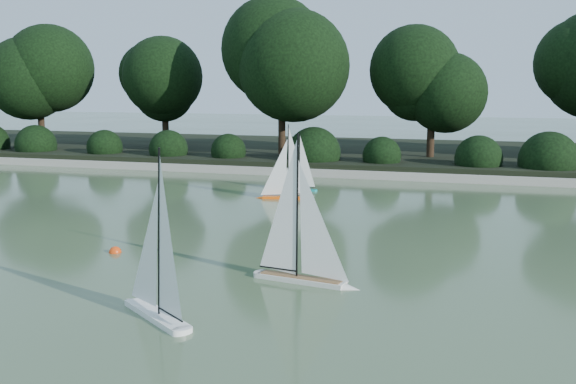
{
  "coord_description": "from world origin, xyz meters",
  "views": [
    {
      "loc": [
        2.09,
        -6.09,
        2.21
      ],
      "look_at": [
        -0.41,
        2.56,
        0.7
      ],
      "focal_mm": 40.0,
      "sensor_mm": 36.0,
      "label": 1
    }
  ],
  "objects": [
    {
      "name": "tree_line",
      "position": [
        1.23,
        11.44,
        2.64
      ],
      "size": [
        26.31,
        3.93,
        4.39
      ],
      "color": "black",
      "rests_on": "ground"
    },
    {
      "name": "sailboat_orange",
      "position": [
        -1.48,
        5.78,
        0.24
      ],
      "size": [
        1.14,
        0.35,
        1.55
      ],
      "color": "#FF570A",
      "rests_on": "ground"
    },
    {
      "name": "sailboat_teal",
      "position": [
        -1.5,
        6.8,
        0.2
      ],
      "size": [
        0.94,
        0.23,
        1.28
      ],
      "color": "teal",
      "rests_on": "ground"
    },
    {
      "name": "sailboat_white_b",
      "position": [
        0.38,
        0.67,
        0.28
      ],
      "size": [
        1.32,
        0.42,
        1.79
      ],
      "color": "silver",
      "rests_on": "ground"
    },
    {
      "name": "shrub_hedge",
      "position": [
        0.0,
        9.9,
        0.45
      ],
      "size": [
        29.1,
        1.1,
        1.1
      ],
      "color": "black",
      "rests_on": "ground"
    },
    {
      "name": "pond_coping",
      "position": [
        0.0,
        9.0,
        0.09
      ],
      "size": [
        40.0,
        0.35,
        0.18
      ],
      "primitive_type": "cube",
      "color": "gray",
      "rests_on": "ground"
    },
    {
      "name": "ground",
      "position": [
        0.0,
        0.0,
        0.0
      ],
      "size": [
        80.0,
        80.0,
        0.0
      ],
      "primitive_type": "plane",
      "color": "#31472B",
      "rests_on": "ground"
    },
    {
      "name": "sailboat_white_a",
      "position": [
        -0.84,
        -0.74,
        0.27
      ],
      "size": [
        1.12,
        0.88,
        1.74
      ],
      "color": "white",
      "rests_on": "ground"
    },
    {
      "name": "far_bank",
      "position": [
        0.0,
        13.0,
        0.15
      ],
      "size": [
        40.0,
        8.0,
        0.3
      ],
      "primitive_type": "cube",
      "color": "black",
      "rests_on": "ground"
    },
    {
      "name": "race_buoy",
      "position": [
        -2.43,
        1.24,
        0.0
      ],
      "size": [
        0.17,
        0.17,
        0.17
      ],
      "primitive_type": "sphere",
      "color": "red",
      "rests_on": "ground"
    }
  ]
}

